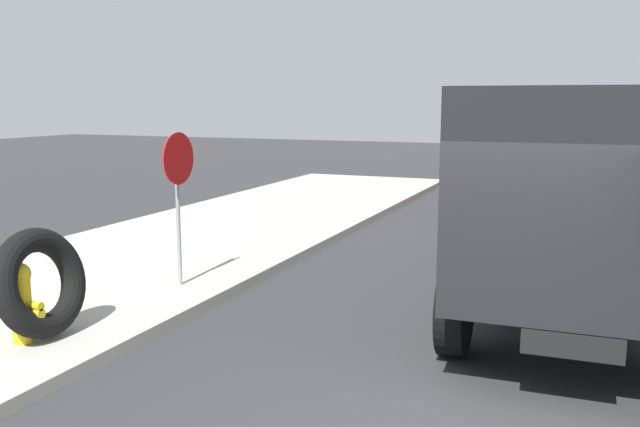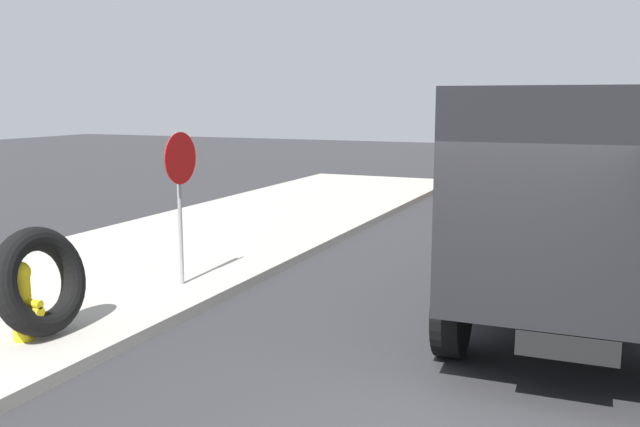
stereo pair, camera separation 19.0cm
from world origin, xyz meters
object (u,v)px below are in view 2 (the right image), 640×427
at_px(fire_hydrant, 21,299).
at_px(loose_tire, 40,281).
at_px(dump_truck_gray, 582,197).
at_px(dump_truck_orange, 580,146).
at_px(stop_sign, 180,180).
at_px(dump_truck_red, 578,132).

bearing_deg(fire_hydrant, loose_tire, -25.47).
relative_size(dump_truck_gray, dump_truck_orange, 1.00).
height_order(loose_tire, dump_truck_orange, dump_truck_orange).
relative_size(fire_hydrant, dump_truck_orange, 0.13).
xyz_separation_m(fire_hydrant, stop_sign, (2.75, -0.28, 1.08)).
xyz_separation_m(loose_tire, stop_sign, (2.55, -0.19, 0.92)).
height_order(dump_truck_gray, dump_truck_red, same).
relative_size(loose_tire, dump_truck_gray, 0.18).
bearing_deg(stop_sign, dump_truck_red, -12.26).
distance_m(fire_hydrant, stop_sign, 2.97).
relative_size(loose_tire, stop_sign, 0.57).
relative_size(dump_truck_orange, dump_truck_red, 1.00).
bearing_deg(dump_truck_orange, dump_truck_red, 3.30).
distance_m(stop_sign, dump_truck_gray, 5.58).
distance_m(dump_truck_gray, dump_truck_orange, 10.61).
bearing_deg(loose_tire, dump_truck_red, -11.38).
height_order(dump_truck_gray, dump_truck_orange, same).
distance_m(loose_tire, dump_truck_orange, 15.31).
relative_size(stop_sign, dump_truck_red, 0.32).
relative_size(loose_tire, dump_truck_orange, 0.18).
bearing_deg(fire_hydrant, stop_sign, -5.87).
height_order(fire_hydrant, loose_tire, loose_tire).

